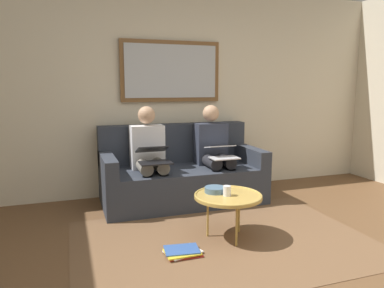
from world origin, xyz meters
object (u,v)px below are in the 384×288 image
person_right (149,153)px  laptop_silver (222,151)px  framed_mirror (171,71)px  magazine_stack (183,252)px  coffee_table (228,196)px  couch (181,175)px  cup (227,191)px  person_left (214,150)px  bowl (215,190)px  laptop_black (154,155)px

person_right → laptop_silver: bearing=162.6°
framed_mirror → magazine_stack: bearing=76.8°
framed_mirror → magazine_stack: (0.42, 1.79, -1.53)m
coffee_table → magazine_stack: 0.63m
couch → cup: bearing=92.2°
cup → coffee_table: bearing=-140.3°
couch → person_left: 0.50m
bowl → laptop_black: laptop_black is taller
coffee_table → cup: size_ratio=6.75×
laptop_silver → person_left: bearing=-90.0°
couch → person_right: person_right is taller
couch → framed_mirror: size_ratio=1.47×
couch → coffee_table: bearing=93.1°
laptop_silver → magazine_stack: size_ratio=1.04×
couch → bowl: couch is taller
cup → laptop_silver: 1.00m
cup → person_right: bearing=-69.1°
framed_mirror → bowl: framed_mirror is taller
laptop_silver → person_right: (0.79, -0.25, -0.02)m
couch → bowl: bearing=89.4°
laptop_silver → laptop_black: 0.80m
couch → magazine_stack: 1.49m
couch → laptop_black: size_ratio=4.75×
couch → coffee_table: 1.22m
bowl → framed_mirror: bearing=-90.5°
coffee_table → person_right: 1.26m
framed_mirror → laptop_black: 1.21m
magazine_stack → laptop_black: bearing=-91.0°
cup → person_left: bearing=-106.7°
coffee_table → laptop_silver: (-0.33, -0.90, 0.24)m
coffee_table → laptop_silver: size_ratio=1.79×
cup → laptop_silver: size_ratio=0.27×
cup → couch: bearing=-87.8°
magazine_stack → couch: bearing=-106.6°
couch → person_right: (0.40, 0.07, 0.30)m
couch → person_left: (-0.40, 0.07, 0.30)m
cup → framed_mirror: bearing=-88.3°
framed_mirror → person_left: framed_mirror is taller
coffee_table → magazine_stack: (0.48, 0.18, -0.37)m
laptop_silver → laptop_black: (0.79, -0.02, 0.00)m
laptop_black → magazine_stack: bearing=89.0°
couch → bowl: 1.11m
laptop_silver → cup: bearing=69.1°
person_left → person_right: bearing=0.0°
person_left → coffee_table: bearing=73.9°
laptop_black → magazine_stack: laptop_black is taller
cup → person_right: size_ratio=0.08×
couch → coffee_table: size_ratio=3.08×
cup → laptop_silver: (-0.35, -0.91, 0.18)m
couch → laptop_silver: size_ratio=5.52×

